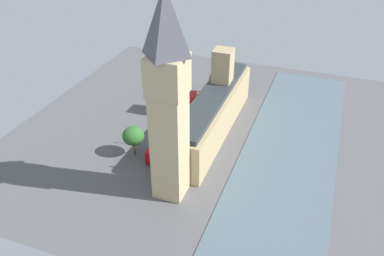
{
  "coord_description": "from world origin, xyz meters",
  "views": [
    {
      "loc": [
        -36.66,
        113.63,
        76.27
      ],
      "look_at": [
        1.0,
        12.0,
        7.92
      ],
      "focal_mm": 37.29,
      "sensor_mm": 36.0,
      "label": 1
    }
  ],
  "objects_px": {
    "pedestrian_kerbside": "(209,97)",
    "pedestrian_corner": "(199,114)",
    "plane_tree_under_trees": "(133,136)",
    "plane_tree_far_end": "(169,96)",
    "double_decker_bus_midblock": "(156,150)",
    "double_decker_bus_near_tower": "(190,102)",
    "parliament_building": "(213,111)",
    "car_white_by_river_gate": "(171,129)",
    "plane_tree_trailing": "(178,80)",
    "car_silver_leading": "(179,116)",
    "street_lamp_opposite_hall": "(138,133)",
    "clock_tower": "(168,98)"
  },
  "relations": [
    {
      "from": "pedestrian_kerbside",
      "to": "pedestrian_corner",
      "type": "distance_m",
      "value": 14.54
    },
    {
      "from": "plane_tree_under_trees",
      "to": "plane_tree_far_end",
      "type": "bearing_deg",
      "value": -89.86
    },
    {
      "from": "double_decker_bus_midblock",
      "to": "pedestrian_kerbside",
      "type": "height_order",
      "value": "double_decker_bus_midblock"
    },
    {
      "from": "double_decker_bus_near_tower",
      "to": "parliament_building",
      "type": "bearing_deg",
      "value": 136.63
    },
    {
      "from": "car_white_by_river_gate",
      "to": "plane_tree_trailing",
      "type": "distance_m",
      "value": 28.69
    },
    {
      "from": "car_white_by_river_gate",
      "to": "double_decker_bus_near_tower",
      "type": "bearing_deg",
      "value": 86.99
    },
    {
      "from": "double_decker_bus_midblock",
      "to": "plane_tree_far_end",
      "type": "bearing_deg",
      "value": -75.61
    },
    {
      "from": "car_white_by_river_gate",
      "to": "pedestrian_kerbside",
      "type": "relative_size",
      "value": 2.83
    },
    {
      "from": "double_decker_bus_midblock",
      "to": "plane_tree_under_trees",
      "type": "bearing_deg",
      "value": 6.95
    },
    {
      "from": "parliament_building",
      "to": "car_silver_leading",
      "type": "xyz_separation_m",
      "value": [
        14.38,
        -3.53,
        -6.94
      ]
    },
    {
      "from": "street_lamp_opposite_hall",
      "to": "double_decker_bus_near_tower",
      "type": "bearing_deg",
      "value": -103.62
    },
    {
      "from": "car_white_by_river_gate",
      "to": "clock_tower",
      "type": "bearing_deg",
      "value": -68.17
    },
    {
      "from": "double_decker_bus_near_tower",
      "to": "street_lamp_opposite_hall",
      "type": "height_order",
      "value": "street_lamp_opposite_hall"
    },
    {
      "from": "clock_tower",
      "to": "plane_tree_trailing",
      "type": "height_order",
      "value": "clock_tower"
    },
    {
      "from": "double_decker_bus_midblock",
      "to": "clock_tower",
      "type": "bearing_deg",
      "value": 128.91
    },
    {
      "from": "plane_tree_trailing",
      "to": "street_lamp_opposite_hall",
      "type": "bearing_deg",
      "value": 91.73
    },
    {
      "from": "double_decker_bus_midblock",
      "to": "plane_tree_under_trees",
      "type": "distance_m",
      "value": 8.45
    },
    {
      "from": "clock_tower",
      "to": "pedestrian_corner",
      "type": "xyz_separation_m",
      "value": [
        6.94,
        -43.29,
        -29.55
      ]
    },
    {
      "from": "parliament_building",
      "to": "plane_tree_under_trees",
      "type": "height_order",
      "value": "parliament_building"
    },
    {
      "from": "double_decker_bus_near_tower",
      "to": "clock_tower",
      "type": "bearing_deg",
      "value": 104.12
    },
    {
      "from": "car_silver_leading",
      "to": "double_decker_bus_midblock",
      "type": "distance_m",
      "value": 25.4
    },
    {
      "from": "car_silver_leading",
      "to": "parliament_building",
      "type": "bearing_deg",
      "value": -10.12
    },
    {
      "from": "plane_tree_trailing",
      "to": "plane_tree_far_end",
      "type": "xyz_separation_m",
      "value": [
        -2.08,
        14.82,
        0.29
      ]
    },
    {
      "from": "parliament_building",
      "to": "plane_tree_trailing",
      "type": "distance_m",
      "value": 29.93
    },
    {
      "from": "parliament_building",
      "to": "pedestrian_kerbside",
      "type": "relative_size",
      "value": 39.93
    },
    {
      "from": "double_decker_bus_midblock",
      "to": "plane_tree_trailing",
      "type": "height_order",
      "value": "plane_tree_trailing"
    },
    {
      "from": "double_decker_bus_near_tower",
      "to": "car_silver_leading",
      "type": "distance_m",
      "value": 9.05
    },
    {
      "from": "pedestrian_kerbside",
      "to": "plane_tree_far_end",
      "type": "distance_m",
      "value": 20.45
    },
    {
      "from": "car_silver_leading",
      "to": "street_lamp_opposite_hall",
      "type": "height_order",
      "value": "street_lamp_opposite_hall"
    },
    {
      "from": "pedestrian_corner",
      "to": "street_lamp_opposite_hall",
      "type": "distance_m",
      "value": 28.66
    },
    {
      "from": "parliament_building",
      "to": "double_decker_bus_near_tower",
      "type": "xyz_separation_m",
      "value": [
        13.03,
        -12.3,
        -5.2
      ]
    },
    {
      "from": "clock_tower",
      "to": "plane_tree_under_trees",
      "type": "xyz_separation_m",
      "value": [
        18.26,
        -12.75,
        -23.25
      ]
    },
    {
      "from": "plane_tree_trailing",
      "to": "plane_tree_far_end",
      "type": "relative_size",
      "value": 1.06
    },
    {
      "from": "double_decker_bus_midblock",
      "to": "plane_tree_trailing",
      "type": "bearing_deg",
      "value": -77.88
    },
    {
      "from": "clock_tower",
      "to": "double_decker_bus_near_tower",
      "type": "relative_size",
      "value": 5.57
    },
    {
      "from": "car_silver_leading",
      "to": "pedestrian_kerbside",
      "type": "relative_size",
      "value": 3.13
    },
    {
      "from": "parliament_building",
      "to": "plane_tree_under_trees",
      "type": "xyz_separation_m",
      "value": [
        19.29,
        22.61,
        -0.8
      ]
    },
    {
      "from": "clock_tower",
      "to": "pedestrian_corner",
      "type": "relative_size",
      "value": 35.84
    },
    {
      "from": "double_decker_bus_near_tower",
      "to": "car_white_by_river_gate",
      "type": "distance_m",
      "value": 18.47
    },
    {
      "from": "pedestrian_corner",
      "to": "clock_tower",
      "type": "bearing_deg",
      "value": 124.95
    },
    {
      "from": "parliament_building",
      "to": "double_decker_bus_midblock",
      "type": "height_order",
      "value": "parliament_building"
    },
    {
      "from": "clock_tower",
      "to": "double_decker_bus_near_tower",
      "type": "height_order",
      "value": "clock_tower"
    },
    {
      "from": "double_decker_bus_near_tower",
      "to": "car_white_by_river_gate",
      "type": "bearing_deg",
      "value": 88.32
    },
    {
      "from": "car_silver_leading",
      "to": "car_white_by_river_gate",
      "type": "bearing_deg",
      "value": -81.47
    },
    {
      "from": "pedestrian_kerbside",
      "to": "street_lamp_opposite_hall",
      "type": "height_order",
      "value": "street_lamp_opposite_hall"
    },
    {
      "from": "car_silver_leading",
      "to": "plane_tree_trailing",
      "type": "distance_m",
      "value": 19.63
    },
    {
      "from": "car_white_by_river_gate",
      "to": "double_decker_bus_midblock",
      "type": "bearing_deg",
      "value": -86.1
    },
    {
      "from": "plane_tree_under_trees",
      "to": "plane_tree_trailing",
      "type": "xyz_separation_m",
      "value": [
        2.16,
        -43.47,
        -0.24
      ]
    },
    {
      "from": "parliament_building",
      "to": "clock_tower",
      "type": "xyz_separation_m",
      "value": [
        1.03,
        35.36,
        22.45
      ]
    },
    {
      "from": "clock_tower",
      "to": "plane_tree_under_trees",
      "type": "bearing_deg",
      "value": -34.92
    }
  ]
}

